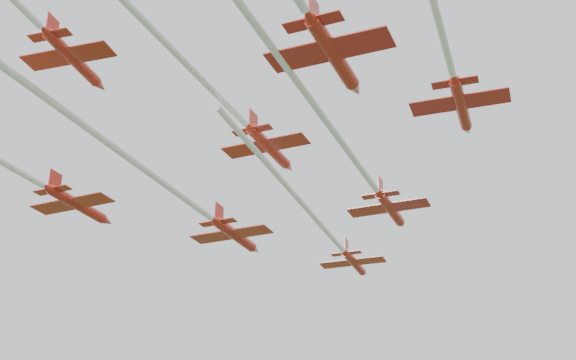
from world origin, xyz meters
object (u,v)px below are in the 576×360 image
at_px(jet_lead, 329,234).
at_px(jet_row3_mid, 214,92).
at_px(jet_row3_right, 442,34).
at_px(jet_row2_left, 189,202).
at_px(jet_row2_right, 362,170).

height_order(jet_lead, jet_row3_mid, jet_row3_mid).
bearing_deg(jet_row3_mid, jet_row3_right, 3.71).
bearing_deg(jet_row3_mid, jet_row2_left, 125.32).
height_order(jet_lead, jet_row2_right, jet_row2_right).
xyz_separation_m(jet_row2_right, jet_row3_right, (11.74, -15.94, 3.09)).
relative_size(jet_row2_left, jet_row2_right, 1.04).
height_order(jet_lead, jet_row2_left, jet_lead).
bearing_deg(jet_row3_mid, jet_lead, 92.57).
distance_m(jet_lead, jet_row3_right, 38.32).
bearing_deg(jet_row3_right, jet_row2_right, 122.72).
bearing_deg(jet_lead, jet_row2_right, -62.59).
relative_size(jet_row2_left, jet_row3_right, 0.99).
bearing_deg(jet_row2_right, jet_row3_right, -53.86).
distance_m(jet_row2_left, jet_row2_right, 19.40).
relative_size(jet_lead, jet_row2_right, 1.01).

